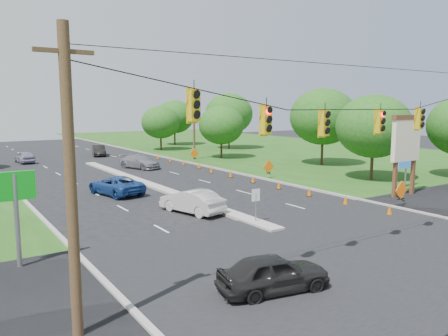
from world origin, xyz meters
TOP-DOWN VIEW (x-y plane):
  - ground at (0.00, 0.00)m, footprint 160.00×160.00m
  - grass_right at (30.00, 20.00)m, footprint 40.00×160.00m
  - cross_street at (0.00, 0.00)m, footprint 160.00×14.00m
  - curb_left at (-10.10, 30.00)m, footprint 0.25×110.00m
  - curb_right at (10.10, 30.00)m, footprint 0.25×110.00m
  - median at (0.00, 21.00)m, footprint 1.00×34.00m
  - median_sign at (0.00, 6.00)m, footprint 0.55×0.06m
  - signal_span at (-0.05, -1.00)m, footprint 25.60×0.32m
  - utility_pole_far_right at (12.50, 35.00)m, footprint 0.28×0.28m
  - pylon_sign at (14.31, 6.20)m, footprint 5.90×2.30m
  - cone_0 at (8.21, 3.00)m, footprint 0.32×0.32m
  - cone_1 at (8.21, 6.50)m, footprint 0.32×0.32m
  - cone_2 at (8.21, 10.00)m, footprint 0.32×0.32m
  - cone_3 at (8.21, 13.50)m, footprint 0.32×0.32m
  - cone_4 at (8.21, 17.00)m, footprint 0.32×0.32m
  - cone_5 at (8.21, 20.50)m, footprint 0.32×0.32m
  - cone_6 at (8.21, 24.00)m, footprint 0.32×0.32m
  - cone_7 at (8.81, 27.50)m, footprint 0.32×0.32m
  - cone_8 at (8.81, 31.00)m, footprint 0.32×0.32m
  - cone_9 at (8.81, 34.50)m, footprint 0.32×0.32m
  - cone_10 at (8.81, 38.00)m, footprint 0.32×0.32m
  - work_sign_0 at (10.80, 4.00)m, footprint 1.27×0.58m
  - work_sign_1 at (10.80, 18.00)m, footprint 1.27×0.58m
  - work_sign_2 at (10.80, 32.00)m, footprint 1.27×0.58m
  - tree_7 at (18.00, 12.00)m, footprint 6.72×6.72m
  - tree_8 at (22.00, 22.00)m, footprint 7.56×7.56m
  - tree_9 at (16.00, 34.00)m, footprint 5.88×5.88m
  - tree_10 at (24.00, 44.00)m, footprint 7.56×7.56m
  - tree_11 at (20.00, 55.00)m, footprint 6.72×6.72m
  - tree_12 at (14.00, 48.00)m, footprint 5.88×5.88m
  - black_sedan at (-5.17, -1.74)m, footprint 4.43×2.46m
  - white_sedan at (-1.75, 10.37)m, footprint 2.74×4.87m
  - blue_pickup at (-3.74, 18.75)m, footprint 3.44×5.59m
  - silver_car_far at (3.45, 31.19)m, footprint 3.62×5.53m
  - silver_car_oncoming at (-6.22, 43.18)m, footprint 1.96×4.30m
  - dark_car_receding at (3.59, 45.81)m, footprint 2.59×4.75m

SIDE VIEW (x-z plane):
  - ground at x=0.00m, z-range 0.00..0.00m
  - grass_right at x=30.00m, z-range -0.03..0.03m
  - cross_street at x=0.00m, z-range -0.01..0.01m
  - curb_left at x=-10.10m, z-range -0.08..0.08m
  - curb_right at x=10.10m, z-range -0.08..0.08m
  - median at x=0.00m, z-range -0.09..0.09m
  - cone_0 at x=8.21m, z-range 0.00..0.70m
  - cone_1 at x=8.21m, z-range 0.00..0.70m
  - cone_2 at x=8.21m, z-range 0.00..0.70m
  - cone_3 at x=8.21m, z-range 0.00..0.70m
  - cone_4 at x=8.21m, z-range 0.00..0.70m
  - cone_5 at x=8.21m, z-range 0.00..0.70m
  - cone_6 at x=8.21m, z-range 0.00..0.70m
  - cone_7 at x=8.81m, z-range 0.00..0.70m
  - cone_8 at x=8.81m, z-range 0.00..0.70m
  - cone_9 at x=8.81m, z-range 0.00..0.70m
  - cone_10 at x=8.81m, z-range 0.00..0.70m
  - black_sedan at x=-5.17m, z-range 0.00..1.43m
  - silver_car_oncoming at x=-6.22m, z-range 0.00..1.43m
  - blue_pickup at x=-3.74m, z-range 0.00..1.45m
  - dark_car_receding at x=3.59m, z-range 0.00..1.48m
  - silver_car_far at x=3.45m, z-range 0.00..1.49m
  - white_sedan at x=-1.75m, z-range 0.00..1.52m
  - work_sign_0 at x=10.80m, z-range 0.41..1.78m
  - work_sign_1 at x=10.80m, z-range 0.41..1.78m
  - work_sign_2 at x=10.80m, z-range 0.41..1.78m
  - median_sign at x=0.00m, z-range 0.44..2.49m
  - pylon_sign at x=14.31m, z-range 0.94..7.06m
  - tree_9 at x=16.00m, z-range 0.91..7.77m
  - tree_12 at x=14.00m, z-range 0.91..7.77m
  - utility_pole_far_right at x=12.50m, z-range 0.00..9.00m
  - tree_7 at x=18.00m, z-range 1.04..8.88m
  - tree_11 at x=20.00m, z-range 1.04..8.88m
  - signal_span at x=-0.05m, z-range 0.47..9.47m
  - tree_8 at x=22.00m, z-range 1.17..9.99m
  - tree_10 at x=24.00m, z-range 1.17..9.99m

